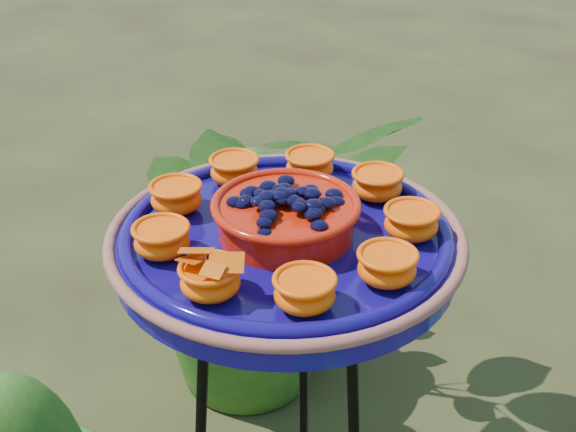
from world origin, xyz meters
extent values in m
torus|color=black|center=(-0.07, -0.03, 0.95)|extent=(0.36, 0.36, 0.02)
cylinder|color=black|center=(-0.13, 0.11, 0.48)|extent=(0.05, 0.09, 0.95)
cylinder|color=#100862|center=(-0.07, -0.03, 0.99)|extent=(0.63, 0.63, 0.04)
torus|color=#9B5446|center=(-0.07, -0.03, 1.00)|extent=(0.51, 0.51, 0.02)
torus|color=#100862|center=(-0.07, -0.03, 1.01)|extent=(0.47, 0.47, 0.02)
cylinder|color=#B51806|center=(-0.07, -0.03, 1.03)|extent=(0.25, 0.25, 0.05)
torus|color=#B51806|center=(-0.07, -0.03, 1.05)|extent=(0.21, 0.21, 0.01)
ellipsoid|color=black|center=(-0.07, -0.03, 1.06)|extent=(0.17, 0.17, 0.03)
ellipsoid|color=#FF6E02|center=(0.08, 0.06, 1.03)|extent=(0.08, 0.08, 0.04)
cylinder|color=#FF5A05|center=(0.08, 0.06, 1.04)|extent=(0.07, 0.07, 0.01)
ellipsoid|color=#FF6E02|center=(-0.02, 0.13, 1.03)|extent=(0.08, 0.08, 0.04)
cylinder|color=#FF5A05|center=(-0.02, 0.13, 1.04)|extent=(0.07, 0.07, 0.01)
ellipsoid|color=#FF6E02|center=(-0.14, 0.13, 1.03)|extent=(0.08, 0.08, 0.04)
cylinder|color=#FF5A05|center=(-0.14, 0.13, 1.04)|extent=(0.07, 0.07, 0.01)
ellipsoid|color=#FF6E02|center=(-0.23, 0.05, 1.03)|extent=(0.08, 0.08, 0.04)
cylinder|color=#FF5A05|center=(-0.23, 0.05, 1.04)|extent=(0.07, 0.07, 0.01)
ellipsoid|color=#FF6E02|center=(-0.24, -0.07, 1.03)|extent=(0.08, 0.08, 0.04)
cylinder|color=#FF5A05|center=(-0.24, -0.07, 1.04)|extent=(0.07, 0.07, 0.01)
ellipsoid|color=#FF6E02|center=(-0.18, -0.17, 1.03)|extent=(0.08, 0.08, 0.04)
cylinder|color=#FF5A05|center=(-0.18, -0.17, 1.04)|extent=(0.07, 0.07, 0.01)
ellipsoid|color=#FF6E02|center=(-0.06, -0.21, 1.03)|extent=(0.08, 0.08, 0.04)
cylinder|color=#FF5A05|center=(-0.06, -0.21, 1.04)|extent=(0.07, 0.07, 0.01)
ellipsoid|color=#FF6E02|center=(0.05, -0.16, 1.03)|extent=(0.08, 0.08, 0.04)
cylinder|color=#FF5A05|center=(0.05, -0.16, 1.04)|extent=(0.07, 0.07, 0.01)
ellipsoid|color=#FF6E02|center=(0.10, -0.06, 1.03)|extent=(0.08, 0.08, 0.04)
cylinder|color=#FF5A05|center=(0.10, -0.06, 1.04)|extent=(0.07, 0.07, 0.01)
cylinder|color=black|center=(-0.06, -0.21, 1.06)|extent=(0.02, 0.03, 0.00)
cube|color=orange|center=(-0.09, -0.20, 1.06)|extent=(0.05, 0.05, 0.01)
cube|color=orange|center=(-0.04, -0.20, 1.06)|extent=(0.05, 0.05, 0.01)
imported|color=#234D14|center=(-0.65, 0.64, 0.44)|extent=(1.00, 1.03, 0.88)
camera|label=1|loc=(0.48, -0.83, 1.59)|focal=50.00mm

